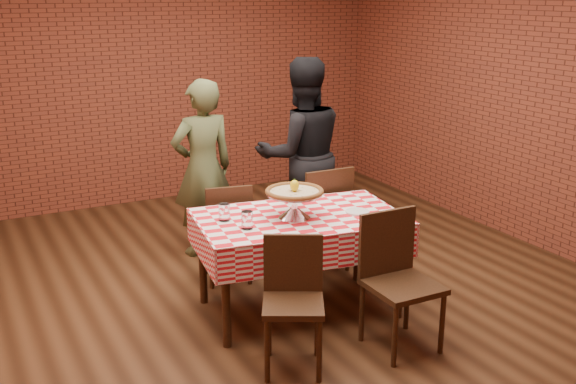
% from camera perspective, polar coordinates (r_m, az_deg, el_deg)
% --- Properties ---
extents(ground, '(6.00, 6.00, 0.00)m').
position_cam_1_polar(ground, '(5.47, -1.55, -8.80)').
color(ground, black).
rests_on(ground, ground).
extents(back_wall, '(5.50, 0.00, 5.50)m').
position_cam_1_polar(back_wall, '(7.80, -11.59, 9.69)').
color(back_wall, brown).
rests_on(back_wall, ground).
extents(table, '(1.59, 1.09, 0.75)m').
position_cam_1_polar(table, '(5.11, 0.92, -6.08)').
color(table, '#3A2210').
rests_on(table, ground).
extents(tablecloth, '(1.63, 1.13, 0.25)m').
position_cam_1_polar(tablecloth, '(5.02, 0.94, -3.39)').
color(tablecloth, red).
rests_on(tablecloth, table).
extents(pizza_stand, '(0.54, 0.54, 0.19)m').
position_cam_1_polar(pizza_stand, '(4.92, 0.54, -1.12)').
color(pizza_stand, silver).
rests_on(pizza_stand, tablecloth).
extents(pizza, '(0.55, 0.55, 0.03)m').
position_cam_1_polar(pizza, '(4.89, 0.55, -0.01)').
color(pizza, beige).
rests_on(pizza, pizza_stand).
extents(lemon, '(0.09, 0.09, 0.09)m').
position_cam_1_polar(lemon, '(4.87, 0.55, 0.54)').
color(lemon, yellow).
rests_on(lemon, pizza).
extents(water_glass_left, '(0.09, 0.09, 0.13)m').
position_cam_1_polar(water_glass_left, '(4.70, -3.46, -2.38)').
color(water_glass_left, white).
rests_on(water_glass_left, tablecloth).
extents(water_glass_right, '(0.09, 0.09, 0.13)m').
position_cam_1_polar(water_glass_right, '(4.88, -5.40, -1.71)').
color(water_glass_right, white).
rests_on(water_glass_right, tablecloth).
extents(side_plate, '(0.20, 0.20, 0.01)m').
position_cam_1_polar(side_plate, '(5.07, 5.87, -1.66)').
color(side_plate, white).
rests_on(side_plate, tablecloth).
extents(sweetener_packet_a, '(0.06, 0.04, 0.00)m').
position_cam_1_polar(sweetener_packet_a, '(5.04, 7.26, -1.89)').
color(sweetener_packet_a, white).
rests_on(sweetener_packet_a, tablecloth).
extents(sweetener_packet_b, '(0.06, 0.06, 0.00)m').
position_cam_1_polar(sweetener_packet_b, '(5.05, 7.96, -1.87)').
color(sweetener_packet_b, white).
rests_on(sweetener_packet_b, tablecloth).
extents(condiment_caddy, '(0.13, 0.11, 0.15)m').
position_cam_1_polar(condiment_caddy, '(5.26, 0.47, -0.10)').
color(condiment_caddy, silver).
rests_on(condiment_caddy, tablecloth).
extents(chair_near_left, '(0.52, 0.52, 0.86)m').
position_cam_1_polar(chair_near_left, '(4.32, 0.44, -9.73)').
color(chair_near_left, '#3A2210').
rests_on(chair_near_left, ground).
extents(chair_near_right, '(0.45, 0.45, 0.93)m').
position_cam_1_polar(chair_near_right, '(4.63, 9.67, -7.69)').
color(chair_near_right, '#3A2210').
rests_on(chair_near_right, ground).
extents(chair_far_left, '(0.45, 0.45, 0.86)m').
position_cam_1_polar(chair_far_left, '(5.66, -5.23, -3.28)').
color(chair_far_left, '#3A2210').
rests_on(chair_far_left, ground).
extents(chair_far_right, '(0.46, 0.46, 0.93)m').
position_cam_1_polar(chair_far_right, '(5.87, 2.49, -2.07)').
color(chair_far_right, '#3A2210').
rests_on(chair_far_right, ground).
extents(diner_olive, '(0.60, 0.41, 1.62)m').
position_cam_1_polar(diner_olive, '(6.15, -7.19, 1.98)').
color(diner_olive, '#4A5330').
rests_on(diner_olive, ground).
extents(diner_black, '(0.98, 0.83, 1.79)m').
position_cam_1_polar(diner_black, '(6.25, 1.15, 3.17)').
color(diner_black, black).
rests_on(diner_black, ground).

